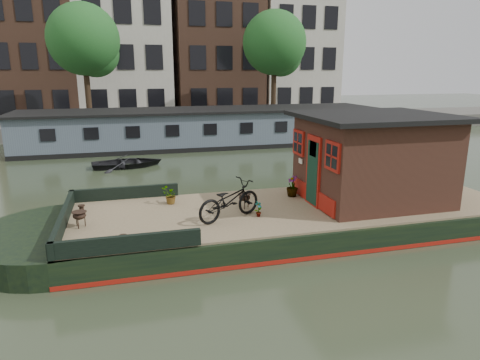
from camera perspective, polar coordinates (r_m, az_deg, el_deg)
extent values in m
plane|color=#2D3B25|center=(11.92, 7.57, -6.42)|extent=(120.00, 120.00, 0.00)
cube|color=black|center=(11.82, 7.62, -5.06)|extent=(12.00, 4.00, 0.60)
cylinder|color=black|center=(11.09, -22.63, -7.41)|extent=(4.00, 4.00, 0.60)
cube|color=maroon|center=(11.90, 7.58, -6.15)|extent=(12.02, 4.02, 0.10)
cube|color=#8C7256|center=(11.72, 7.67, -3.56)|extent=(11.80, 3.80, 0.05)
cube|color=black|center=(10.90, -22.47, -4.82)|extent=(0.12, 4.00, 0.35)
cube|color=black|center=(12.63, -15.07, -1.66)|extent=(3.00, 0.12, 0.35)
cube|color=black|center=(8.99, -14.85, -8.20)|extent=(3.00, 0.12, 0.35)
cube|color=black|center=(12.43, 17.27, 2.55)|extent=(3.50, 3.00, 2.30)
cube|color=black|center=(12.25, 17.69, 8.10)|extent=(4.00, 3.50, 0.12)
cube|color=maroon|center=(11.62, 9.74, 1.20)|extent=(0.06, 0.80, 1.90)
cube|color=black|center=(11.63, 9.64, 0.96)|extent=(0.04, 0.64, 1.70)
cube|color=maroon|center=(10.58, 12.25, 3.12)|extent=(0.06, 0.72, 0.72)
cube|color=maroon|center=(12.45, 7.84, 4.96)|extent=(0.06, 0.72, 0.72)
imported|color=black|center=(10.48, -1.45, -2.71)|extent=(1.92, 1.34, 0.95)
imported|color=brown|center=(10.71, 2.48, -3.89)|extent=(0.26, 0.24, 0.41)
imported|color=maroon|center=(11.86, -9.28, -2.05)|extent=(0.58, 0.57, 0.48)
imported|color=maroon|center=(12.49, 6.98, -0.80)|extent=(0.38, 0.38, 0.62)
cylinder|color=black|center=(11.78, -20.36, -3.61)|extent=(0.18, 0.18, 0.20)
cylinder|color=black|center=(9.46, -15.31, -7.62)|extent=(0.17, 0.17, 0.19)
imported|color=black|center=(19.92, -14.78, 2.63)|extent=(3.28, 2.48, 0.64)
cube|color=#4B5864|center=(24.86, -4.88, 6.88)|extent=(20.00, 4.00, 2.00)
cube|color=black|center=(24.74, -4.93, 9.29)|extent=(20.40, 4.40, 0.12)
cube|color=black|center=(24.99, -4.84, 4.88)|extent=(20.00, 4.05, 0.24)
cube|color=#47443F|center=(31.29, -7.03, 7.34)|extent=(60.00, 6.00, 0.90)
cube|color=brown|center=(38.39, -25.57, 17.93)|extent=(6.00, 8.00, 15.00)
cube|color=#B7B2A3|center=(37.97, -15.42, 19.97)|extent=(7.00, 8.00, 16.50)
cube|color=brown|center=(38.74, -3.53, 19.56)|extent=(7.00, 8.00, 15.50)
cube|color=#B7B2A3|center=(40.77, 6.74, 19.58)|extent=(6.50, 8.00, 16.00)
cylinder|color=#332316|center=(29.36, -19.62, 10.98)|extent=(0.36, 0.36, 4.00)
sphere|color=#1A4E1D|center=(29.39, -20.17, 17.20)|extent=(4.40, 4.40, 4.40)
sphere|color=#1A4E1D|center=(29.61, -18.78, 15.73)|extent=(3.00, 3.00, 3.00)
cylinder|color=#332316|center=(31.07, 4.50, 11.89)|extent=(0.36, 0.36, 4.00)
sphere|color=#1A4E1D|center=(31.11, 4.62, 17.79)|extent=(4.40, 4.40, 4.40)
sphere|color=#1A4E1D|center=(31.55, 5.47, 16.26)|extent=(3.00, 3.00, 3.00)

